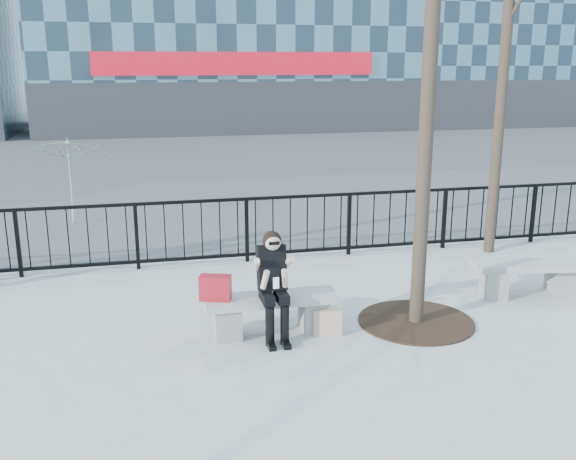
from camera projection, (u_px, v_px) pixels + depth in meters
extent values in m
plane|color=#A7A6A1|center=(271.00, 333.00, 8.01)|extent=(120.00, 120.00, 0.00)
cube|color=#474747|center=(184.00, 160.00, 22.14)|extent=(60.00, 23.00, 0.01)
cube|color=black|center=(234.00, 200.00, 10.57)|extent=(14.00, 0.05, 0.05)
cube|color=black|center=(235.00, 255.00, 10.81)|extent=(14.00, 0.05, 0.05)
cube|color=#2D2D30|center=(238.00, 109.00, 29.05)|extent=(18.00, 0.08, 2.40)
cube|color=red|center=(238.00, 64.00, 28.49)|extent=(12.60, 0.12, 1.00)
cube|color=#2D2D30|center=(567.00, 104.00, 32.77)|extent=(16.00, 0.08, 2.40)
cylinder|color=black|center=(432.00, 20.00, 7.38)|extent=(0.18, 0.18, 7.50)
cylinder|color=black|center=(505.00, 48.00, 10.56)|extent=(0.18, 0.18, 7.00)
cylinder|color=black|center=(416.00, 321.00, 8.33)|extent=(1.50, 1.50, 0.02)
cube|color=gray|center=(227.00, 322.00, 7.84)|extent=(0.32, 0.38, 0.40)
cube|color=gray|center=(314.00, 314.00, 8.08)|extent=(0.32, 0.38, 0.40)
cube|color=gray|center=(271.00, 299.00, 7.90)|extent=(1.65, 0.46, 0.09)
cube|color=gray|center=(494.00, 284.00, 9.18)|extent=(0.32, 0.37, 0.39)
cube|color=gray|center=(560.00, 278.00, 9.42)|extent=(0.32, 0.37, 0.39)
cube|color=gray|center=(529.00, 265.00, 9.24)|extent=(1.63, 0.45, 0.09)
cube|color=#A5141F|center=(215.00, 288.00, 7.72)|extent=(0.41, 0.29, 0.31)
cube|color=#C3AB8A|center=(327.00, 322.00, 7.92)|extent=(0.37, 0.21, 0.33)
imported|color=yellow|center=(70.00, 182.00, 13.10)|extent=(2.16, 2.19, 1.81)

